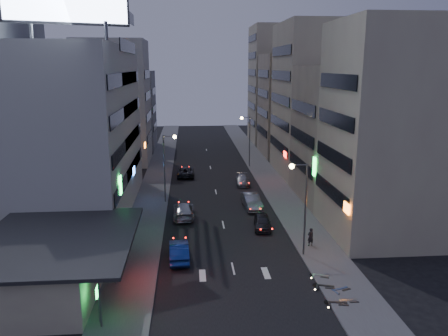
{
  "coord_description": "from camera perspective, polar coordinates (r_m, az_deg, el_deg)",
  "views": [
    {
      "loc": [
        -3.36,
        -28.2,
        15.94
      ],
      "look_at": [
        0.26,
        16.22,
        5.47
      ],
      "focal_mm": 35.0,
      "sensor_mm": 36.0,
      "label": 1
    }
  ],
  "objects": [
    {
      "name": "ground",
      "position": [
        32.57,
        1.94,
        -16.09
      ],
      "size": [
        180.0,
        180.0,
        0.0
      ],
      "primitive_type": "plane",
      "color": "black",
      "rests_on": "ground"
    },
    {
      "name": "white_building",
      "position": [
        50.58,
        -20.32,
        4.51
      ],
      "size": [
        14.0,
        24.0,
        18.0
      ],
      "primitive_type": "cube",
      "color": "#A7A7A2",
      "rests_on": "ground"
    },
    {
      "name": "scooter_blue",
      "position": [
        34.19,
        15.71,
        -13.76
      ],
      "size": [
        1.26,
        2.04,
        1.19
      ],
      "primitive_type": null,
      "rotation": [
        0.0,
        0.0,
        1.91
      ],
      "color": "navy",
      "rests_on": "sidewalk_right"
    },
    {
      "name": "road_car_blue",
      "position": [
        37.51,
        -5.91,
        -10.73
      ],
      "size": [
        1.84,
        4.68,
        1.52
      ],
      "primitive_type": "imported",
      "rotation": [
        0.0,
        0.0,
        3.19
      ],
      "color": "navy",
      "rests_on": "ground"
    },
    {
      "name": "far_left_b",
      "position": [
        87.54,
        -13.05,
        7.35
      ],
      "size": [
        12.0,
        10.0,
        15.0
      ],
      "primitive_type": "cube",
      "color": "gray",
      "rests_on": "ground"
    },
    {
      "name": "street_lamp_left",
      "position": [
        51.37,
        -7.4,
        1.23
      ],
      "size": [
        1.6,
        0.44,
        8.02
      ],
      "color": "#595B60",
      "rests_on": "sidewalk_left"
    },
    {
      "name": "far_right_a",
      "position": [
        80.75,
        8.96,
        8.13
      ],
      "size": [
        11.0,
        12.0,
        18.0
      ],
      "primitive_type": "cube",
      "color": "tan",
      "rests_on": "ground"
    },
    {
      "name": "scooter_black_b",
      "position": [
        34.0,
        14.32,
        -13.82
      ],
      "size": [
        1.23,
        2.08,
        1.21
      ],
      "primitive_type": null,
      "rotation": [
        0.0,
        0.0,
        1.26
      ],
      "color": "black",
      "rests_on": "sidewalk_right"
    },
    {
      "name": "parked_car_right_mid",
      "position": [
        50.19,
        3.63,
        -4.35
      ],
      "size": [
        2.03,
        5.07,
        1.64
      ],
      "primitive_type": "imported",
      "rotation": [
        0.0,
        0.0,
        0.06
      ],
      "color": "gray",
      "rests_on": "ground"
    },
    {
      "name": "far_left_a",
      "position": [
        74.44,
        -14.18,
        8.25
      ],
      "size": [
        11.0,
        10.0,
        20.0
      ],
      "primitive_type": "cube",
      "color": "#A7A7A2",
      "rests_on": "ground"
    },
    {
      "name": "street_lamp_right_near",
      "position": [
        36.98,
        10.07,
        -3.61
      ],
      "size": [
        1.6,
        0.44,
        8.02
      ],
      "color": "#595B60",
      "rests_on": "sidewalk_right"
    },
    {
      "name": "person",
      "position": [
        40.4,
        11.23,
        -8.82
      ],
      "size": [
        0.7,
        0.57,
        1.67
      ],
      "primitive_type": "imported",
      "rotation": [
        0.0,
        0.0,
        3.45
      ],
      "color": "black",
      "rests_on": "sidewalk_right"
    },
    {
      "name": "shophouse_far",
      "position": [
        66.0,
        11.64,
        8.66
      ],
      "size": [
        10.0,
        14.0,
        22.0
      ],
      "primitive_type": "cube",
      "color": "#B0A98A",
      "rests_on": "ground"
    },
    {
      "name": "scooter_silver_b",
      "position": [
        35.42,
        13.62,
        -12.71
      ],
      "size": [
        1.25,
        1.91,
        1.11
      ],
      "primitive_type": null,
      "rotation": [
        0.0,
        0.0,
        1.18
      ],
      "color": "silver",
      "rests_on": "sidewalk_right"
    },
    {
      "name": "shophouse_near",
      "position": [
        43.25,
        20.58,
        4.48
      ],
      "size": [
        10.0,
        11.0,
        20.0
      ],
      "primitive_type": "cube",
      "color": "#B0A98A",
      "rests_on": "ground"
    },
    {
      "name": "sidewalk_left",
      "position": [
        60.51,
        -8.9,
        -2.16
      ],
      "size": [
        4.0,
        120.0,
        0.12
      ],
      "primitive_type": "cube",
      "color": "#4C4C4F",
      "rests_on": "ground"
    },
    {
      "name": "shophouse_mid",
      "position": [
        54.21,
        15.8,
        4.3
      ],
      "size": [
        11.0,
        12.0,
        16.0
      ],
      "primitive_type": "cube",
      "color": "tan",
      "rests_on": "ground"
    },
    {
      "name": "scooter_black_a",
      "position": [
        32.17,
        15.87,
        -15.58
      ],
      "size": [
        0.97,
        2.02,
        1.18
      ],
      "primitive_type": null,
      "rotation": [
        0.0,
        0.0,
        1.39
      ],
      "color": "black",
      "rests_on": "sidewalk_right"
    },
    {
      "name": "sidewalk_right",
      "position": [
        61.39,
        6.17,
        -1.85
      ],
      "size": [
        4.0,
        120.0,
        0.12
      ],
      "primitive_type": "cube",
      "color": "#4C4C4F",
      "rests_on": "ground"
    },
    {
      "name": "far_right_b",
      "position": [
        94.3,
        7.32,
        10.72
      ],
      "size": [
        12.0,
        12.0,
        24.0
      ],
      "primitive_type": "cube",
      "color": "#B0A98A",
      "rests_on": "ground"
    },
    {
      "name": "street_lamp_right_far",
      "position": [
        69.64,
        3.05,
        4.47
      ],
      "size": [
        1.6,
        0.44,
        8.02
      ],
      "color": "#595B60",
      "rests_on": "sidewalk_right"
    },
    {
      "name": "parked_car_right_far",
      "position": [
        59.91,
        2.46,
        -1.58
      ],
      "size": [
        2.06,
        4.56,
        1.29
      ],
      "primitive_type": "imported",
      "rotation": [
        0.0,
        0.0,
        -0.06
      ],
      "color": "gray",
      "rests_on": "ground"
    },
    {
      "name": "parked_car_right_near",
      "position": [
        44.17,
        5.01,
        -7.05
      ],
      "size": [
        2.05,
        4.15,
        1.36
      ],
      "primitive_type": "imported",
      "rotation": [
        0.0,
        0.0,
        -0.11
      ],
      "color": "#28292D",
      "rests_on": "ground"
    },
    {
      "name": "scooter_silver_a",
      "position": [
        32.74,
        16.98,
        -15.19
      ],
      "size": [
        0.62,
        1.83,
        1.12
      ],
      "primitive_type": null,
      "rotation": [
        0.0,
        0.0,
        1.56
      ],
      "color": "gray",
      "rests_on": "sidewalk_right"
    },
    {
      "name": "road_car_silver",
      "position": [
        47.35,
        -5.32,
        -5.51
      ],
      "size": [
        2.29,
        5.42,
        1.56
      ],
      "primitive_type": "imported",
      "rotation": [
        0.0,
        0.0,
        3.16
      ],
      "color": "#ABAEB3",
      "rests_on": "ground"
    },
    {
      "name": "parked_car_left",
      "position": [
        64.54,
        -5.06,
        -0.47
      ],
      "size": [
        2.43,
        5.24,
        1.46
      ],
      "primitive_type": "imported",
      "rotation": [
        0.0,
        0.0,
        3.14
      ],
      "color": "#26262B",
      "rests_on": "ground"
    },
    {
      "name": "food_court",
      "position": [
        34.9,
        -22.26,
        -11.4
      ],
      "size": [
        11.0,
        13.0,
        3.88
      ],
      "color": "#B0A98A",
      "rests_on": "ground"
    }
  ]
}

